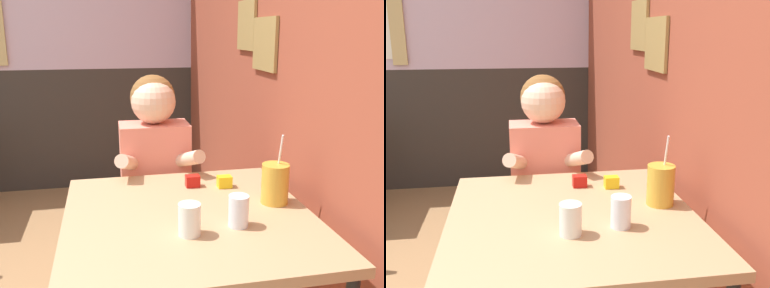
% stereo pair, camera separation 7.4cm
% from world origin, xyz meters
% --- Properties ---
extents(brick_wall_right, '(0.08, 4.80, 2.70)m').
position_xyz_m(brick_wall_right, '(1.50, 1.40, 1.35)').
color(brick_wall_right, brown).
rests_on(brick_wall_right, ground_plane).
extents(back_wall, '(5.95, 0.09, 2.70)m').
position_xyz_m(back_wall, '(-0.02, 2.83, 1.36)').
color(back_wall, silver).
rests_on(back_wall, ground_plane).
extents(main_table, '(0.90, 0.94, 0.77)m').
position_xyz_m(main_table, '(0.96, 0.28, 0.70)').
color(main_table, tan).
rests_on(main_table, ground_plane).
extents(person_seated, '(0.42, 0.41, 1.22)m').
position_xyz_m(person_seated, '(0.91, 0.91, 0.66)').
color(person_seated, '#EA7F6B').
rests_on(person_seated, ground_plane).
extents(cocktail_pitcher, '(0.11, 0.11, 0.28)m').
position_xyz_m(cocktail_pitcher, '(1.31, 0.32, 0.85)').
color(cocktail_pitcher, gold).
rests_on(cocktail_pitcher, main_table).
extents(glass_near_pitcher, '(0.07, 0.07, 0.11)m').
position_xyz_m(glass_near_pitcher, '(1.11, 0.15, 0.83)').
color(glass_near_pitcher, silver).
rests_on(glass_near_pitcher, main_table).
extents(glass_center, '(0.08, 0.08, 0.11)m').
position_xyz_m(glass_center, '(0.93, 0.12, 0.83)').
color(glass_center, silver).
rests_on(glass_center, main_table).
extents(condiment_ketchup, '(0.06, 0.04, 0.05)m').
position_xyz_m(condiment_ketchup, '(1.03, 0.56, 0.80)').
color(condiment_ketchup, '#B7140F').
rests_on(condiment_ketchup, main_table).
extents(condiment_mustard, '(0.06, 0.04, 0.05)m').
position_xyz_m(condiment_mustard, '(1.16, 0.52, 0.80)').
color(condiment_mustard, yellow).
rests_on(condiment_mustard, main_table).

